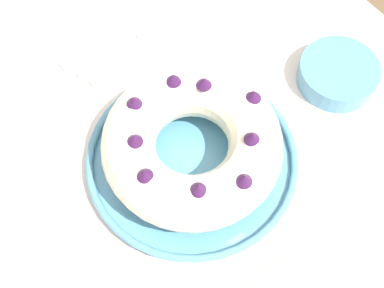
{
  "coord_description": "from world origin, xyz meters",
  "views": [
    {
      "loc": [
        0.31,
        -0.21,
        1.55
      ],
      "look_at": [
        0.01,
        0.02,
        0.84
      ],
      "focal_mm": 50.0,
      "sensor_mm": 36.0,
      "label": 1
    }
  ],
  "objects_px": {
    "serving_dish": "(192,160)",
    "fork": "(128,47)",
    "bundt_cake": "(192,144)",
    "side_bowl": "(338,74)",
    "serving_knife": "(106,44)",
    "cake_knife": "(123,66)"
  },
  "relations": [
    {
      "from": "serving_dish",
      "to": "bundt_cake",
      "type": "xyz_separation_m",
      "value": [
        0.0,
        0.0,
        0.05
      ]
    },
    {
      "from": "bundt_cake",
      "to": "cake_knife",
      "type": "bearing_deg",
      "value": 176.46
    },
    {
      "from": "fork",
      "to": "cake_knife",
      "type": "bearing_deg",
      "value": -47.16
    },
    {
      "from": "cake_knife",
      "to": "serving_dish",
      "type": "bearing_deg",
      "value": 0.17
    },
    {
      "from": "serving_dish",
      "to": "side_bowl",
      "type": "xyz_separation_m",
      "value": [
        0.02,
        0.3,
        0.01
      ]
    },
    {
      "from": "bundt_cake",
      "to": "cake_knife",
      "type": "height_order",
      "value": "bundt_cake"
    },
    {
      "from": "serving_dish",
      "to": "bundt_cake",
      "type": "height_order",
      "value": "bundt_cake"
    },
    {
      "from": "cake_knife",
      "to": "bundt_cake",
      "type": "bearing_deg",
      "value": 0.18
    },
    {
      "from": "serving_dish",
      "to": "side_bowl",
      "type": "relative_size",
      "value": 2.47
    },
    {
      "from": "fork",
      "to": "cake_knife",
      "type": "relative_size",
      "value": 1.13
    },
    {
      "from": "fork",
      "to": "serving_knife",
      "type": "bearing_deg",
      "value": -138.73
    },
    {
      "from": "fork",
      "to": "side_bowl",
      "type": "distance_m",
      "value": 0.38
    },
    {
      "from": "side_bowl",
      "to": "serving_knife",
      "type": "bearing_deg",
      "value": -137.28
    },
    {
      "from": "side_bowl",
      "to": "cake_knife",
      "type": "bearing_deg",
      "value": -130.76
    },
    {
      "from": "bundt_cake",
      "to": "fork",
      "type": "relative_size",
      "value": 1.5
    },
    {
      "from": "fork",
      "to": "serving_knife",
      "type": "height_order",
      "value": "serving_knife"
    },
    {
      "from": "bundt_cake",
      "to": "cake_knife",
      "type": "relative_size",
      "value": 1.7
    },
    {
      "from": "bundt_cake",
      "to": "side_bowl",
      "type": "relative_size",
      "value": 2.01
    },
    {
      "from": "bundt_cake",
      "to": "serving_knife",
      "type": "bearing_deg",
      "value": 176.85
    },
    {
      "from": "fork",
      "to": "serving_knife",
      "type": "xyz_separation_m",
      "value": [
        -0.03,
        -0.03,
        -0.0
      ]
    },
    {
      "from": "bundt_cake",
      "to": "fork",
      "type": "bearing_deg",
      "value": 170.09
    },
    {
      "from": "serving_dish",
      "to": "fork",
      "type": "distance_m",
      "value": 0.26
    }
  ]
}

